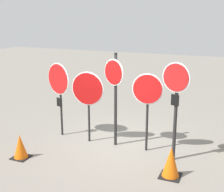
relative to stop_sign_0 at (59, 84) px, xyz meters
name	(u,v)px	position (x,y,z in m)	size (l,w,h in m)	color
ground_plane	(117,144)	(1.80, 0.07, -1.58)	(40.00, 40.00, 0.00)	gray
stop_sign_0	(59,84)	(0.00, 0.00, 0.00)	(0.87, 0.35, 2.18)	black
stop_sign_1	(88,92)	(1.00, -0.12, -0.11)	(0.94, 0.14, 2.02)	black
stop_sign_2	(114,85)	(1.76, -0.04, 0.13)	(0.64, 0.32, 2.56)	black
stop_sign_3	(147,95)	(2.68, -0.08, -0.04)	(0.80, 0.15, 2.10)	black
stop_sign_4	(176,94)	(3.44, -0.32, 0.12)	(0.69, 0.24, 2.46)	black
traffic_cone_0	(20,147)	(-0.11, -1.70, -1.28)	(0.42, 0.42, 0.61)	black
traffic_cone_1	(171,162)	(3.58, -1.15, -1.23)	(0.46, 0.46, 0.71)	black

